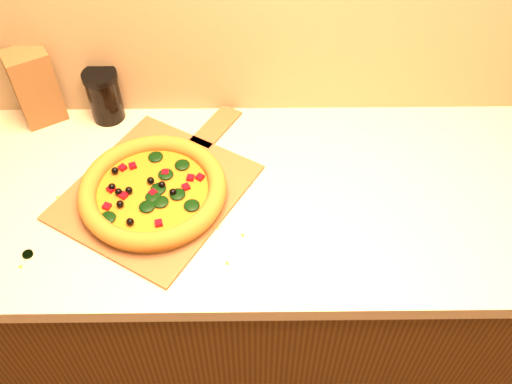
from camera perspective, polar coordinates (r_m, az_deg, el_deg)
cabinet at (r=1.83m, az=1.58°, el=-9.69°), size 2.80×0.65×0.86m
countertop at (r=1.47m, az=1.95°, el=-0.55°), size 2.84×0.68×0.04m
pizza_peel at (r=1.48m, az=-9.62°, el=0.45°), size 0.56×0.62×0.01m
pizza at (r=1.43m, az=-10.26°, el=0.14°), size 0.37×0.37×0.05m
bottle_cap at (r=1.43m, az=-21.86°, el=-5.79°), size 0.03×0.03×0.01m
paper_bag at (r=1.69m, az=-21.21°, el=9.82°), size 0.14×0.13×0.22m
dark_jar at (r=1.66m, az=-14.93°, el=9.30°), size 0.10×0.10×0.15m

